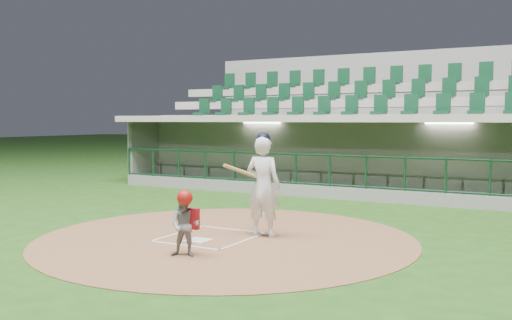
{
  "coord_description": "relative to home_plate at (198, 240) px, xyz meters",
  "views": [
    {
      "loc": [
        5.97,
        -9.35,
        2.25
      ],
      "look_at": [
        -0.59,
        2.6,
        1.3
      ],
      "focal_mm": 40.0,
      "sensor_mm": 36.0,
      "label": 1
    }
  ],
  "objects": [
    {
      "name": "catcher",
      "position": [
        0.49,
        -1.08,
        0.54
      ],
      "size": [
        0.6,
        0.53,
        1.1
      ],
      "color": "gray",
      "rests_on": "dirt_circle"
    },
    {
      "name": "batter",
      "position": [
        0.84,
        0.99,
        0.99
      ],
      "size": [
        0.9,
        0.88,
        2.01
      ],
      "color": "white",
      "rests_on": "dirt_circle"
    },
    {
      "name": "ground",
      "position": [
        0.0,
        0.7,
        -0.02
      ],
      "size": [
        120.0,
        120.0,
        0.0
      ],
      "primitive_type": "plane",
      "color": "#1D4413",
      "rests_on": "ground"
    },
    {
      "name": "batter_box_chalk",
      "position": [
        0.0,
        0.4,
        -0.0
      ],
      "size": [
        1.55,
        1.8,
        0.01
      ],
      "color": "white",
      "rests_on": "ground"
    },
    {
      "name": "dirt_circle",
      "position": [
        0.3,
        0.5,
        -0.02
      ],
      "size": [
        7.2,
        7.2,
        0.01
      ],
      "primitive_type": "cylinder",
      "color": "brown",
      "rests_on": "ground"
    },
    {
      "name": "dugout_structure",
      "position": [
        0.05,
        8.52,
        0.93
      ],
      "size": [
        16.4,
        3.7,
        3.0
      ],
      "color": "slate",
      "rests_on": "ground"
    },
    {
      "name": "seating_deck",
      "position": [
        0.0,
        11.61,
        1.4
      ],
      "size": [
        17.0,
        6.72,
        5.15
      ],
      "color": "gray",
      "rests_on": "ground"
    },
    {
      "name": "home_plate",
      "position": [
        0.0,
        0.0,
        0.0
      ],
      "size": [
        0.43,
        0.43,
        0.02
      ],
      "primitive_type": "cube",
      "color": "silver",
      "rests_on": "dirt_circle"
    }
  ]
}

